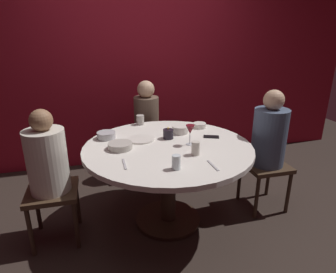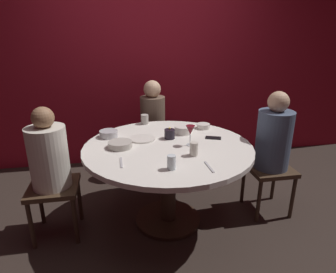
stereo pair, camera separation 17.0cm
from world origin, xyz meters
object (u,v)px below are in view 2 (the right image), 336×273
Objects in this scene: seated_diner_left at (49,160)px; seated_diner_back at (153,118)px; dining_table at (168,160)px; candle_holder at (170,134)px; wine_glass at (190,131)px; bowl_small_white at (203,126)px; cup_by_left_diner at (194,149)px; dinner_plate at (142,139)px; bowl_serving_large at (109,134)px; cell_phone at (213,138)px; seated_diner_right at (273,141)px; bowl_sauce_side at (183,130)px; cup_near_candle at (171,162)px; bowl_salad_center at (120,144)px; cup_by_right_diner at (145,119)px.

seated_diner_left is 0.99× the size of seated_diner_back.
candle_holder is at bearing 74.60° from dining_table.
wine_glass is 0.50m from bowl_small_white.
cup_by_left_diner reaches higher than dining_table.
dinner_plate is 0.32m from bowl_serving_large.
wine_glass reaches higher than cell_phone.
bowl_serving_large is (-1.48, 0.31, 0.06)m from seated_diner_right.
bowl_small_white is at bearing 66.94° from cup_by_left_diner.
seated_diner_left reaches higher than bowl_sauce_side.
wine_glass is at bearing 59.96° from cup_near_candle.
bowl_serving_large is 1.53× the size of cup_by_left_diner.
seated_diner_right is at bearing -11.67° from bowl_serving_large.
dinner_plate is 1.52× the size of bowl_sauce_side.
candle_holder is (1.02, 0.16, 0.10)m from seated_diner_left.
cup_by_left_diner is at bearing -25.93° from bowl_salad_center.
bowl_sauce_side reaches higher than dinner_plate.
dining_table is at bearing 82.62° from cup_near_candle.
seated_diner_right reaches higher than cup_near_candle.
dinner_plate is at bearing 102.69° from cup_near_candle.
cell_phone is (-0.54, 0.10, 0.03)m from seated_diner_right.
cup_by_right_diner is (-0.29, 0.89, -0.00)m from cup_by_left_diner.
cell_phone is 0.84× the size of bowl_serving_large.
candle_holder is 0.46× the size of dinner_plate.
seated_diner_left reaches higher than dinner_plate.
bowl_sauce_side is at bearing 23.08° from bowl_salad_center.
cell_phone is at bearing -9.69° from candle_holder.
seated_diner_left is 1.17m from cup_by_left_diner.
dinner_plate is 0.57m from cup_by_left_diner.
wine_glass reaches higher than bowl_salad_center.
cup_by_right_diner is (-0.57, 0.55, 0.05)m from cell_phone.
cell_phone is at bearing -10.08° from seated_diner_right.
dining_table is at bearing 0.00° from seated_diner_left.
wine_glass reaches higher than cup_near_candle.
bowl_salad_center is at bearing -63.81° from cell_phone.
bowl_serving_large is at bearing -137.39° from cup_by_right_diner.
seated_diner_back reaches higher than bowl_small_white.
cup_near_candle reaches higher than bowl_salad_center.
seated_diner_right is 0.55m from cell_phone.
seated_diner_right is (0.98, 0.00, 0.11)m from dining_table.
dinner_plate is at bearing -76.66° from cell_phone.
candle_holder is 0.25m from dinner_plate.
candle_holder is at bearing 105.47° from cup_by_left_diner.
seated_diner_back is (0.97, 1.00, 0.01)m from seated_diner_left.
candle_holder is at bearing 80.45° from cup_near_candle.
candle_holder is at bearing -78.36° from cell_phone.
dining_table is 0.47m from cell_phone.
cup_by_left_diner is at bearing -50.23° from dinner_plate.
dinner_plate is 0.67m from bowl_small_white.
seated_diner_left is 1.17m from wine_glass.
seated_diner_right is 11.97× the size of cup_by_right_diner.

